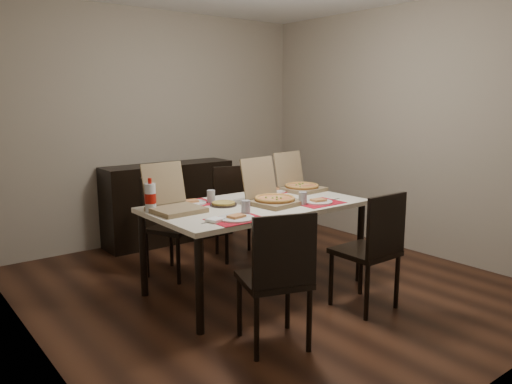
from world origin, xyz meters
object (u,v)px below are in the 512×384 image
chair_near_left (278,274)px  dining_table (256,211)px  soda_bottle (150,198)px  chair_far_left (167,221)px  pizza_box_center (272,197)px  dip_bowl (254,196)px  chair_near_right (373,246)px  sideboard (169,203)px  chair_far_right (236,208)px

chair_near_left → dining_table: bearing=59.4°
soda_bottle → chair_far_left: bearing=51.7°
pizza_box_center → dip_bowl: bearing=80.1°
chair_near_right → chair_far_left: 1.90m
sideboard → chair_far_left: 1.11m
chair_far_right → pizza_box_center: (-0.31, -0.96, 0.30)m
dining_table → chair_near_left: 1.10m
chair_far_right → dip_bowl: bearing=-112.0°
pizza_box_center → soda_bottle: 1.00m
sideboard → chair_far_right: chair_far_right is taller
chair_near_right → pizza_box_center: pizza_box_center is taller
chair_near_left → chair_far_right: size_ratio=1.00×
dining_table → chair_far_right: bearing=64.6°
chair_near_right → dip_bowl: size_ratio=7.50×
sideboard → chair_far_right: size_ratio=1.61×
dining_table → chair_far_left: bearing=117.8°
chair_far_left → pizza_box_center: bearing=-60.0°
chair_near_right → chair_far_right: 1.77m
dining_table → chair_far_left: (-0.42, 0.80, -0.17)m
dining_table → chair_far_right: size_ratio=1.94×
chair_near_left → pizza_box_center: bearing=52.2°
sideboard → dining_table: 1.79m
dip_bowl → soda_bottle: size_ratio=0.46×
sideboard → dip_bowl: bearing=-88.7°
dip_bowl → dining_table: bearing=-124.4°
sideboard → chair_far_left: size_ratio=1.61×
chair_far_right → chair_near_right: bearing=-89.4°
dip_bowl → sideboard: bearing=91.3°
pizza_box_center → soda_bottle: size_ratio=1.72×
dining_table → chair_near_left: (-0.55, -0.93, -0.17)m
chair_far_left → pizza_box_center: size_ratio=2.02×
chair_far_left → dip_bowl: chair_far_left is taller
chair_far_left → chair_far_right: bearing=4.4°
chair_near_right → chair_far_right: (-0.02, 1.77, 0.00)m
pizza_box_center → soda_bottle: (-0.94, 0.36, 0.05)m
chair_far_right → dip_bowl: size_ratio=7.50×
chair_far_left → soda_bottle: size_ratio=3.48×
chair_near_right → chair_far_left: (-0.85, 1.70, 0.00)m
chair_far_right → pizza_box_center: pizza_box_center is taller
chair_near_left → chair_far_left: bearing=85.7°
chair_near_left → chair_far_left: size_ratio=1.00×
chair_far_left → chair_far_right: (0.83, 0.06, 0.00)m
chair_near_left → soda_bottle: size_ratio=3.48×
chair_near_right → pizza_box_center: size_ratio=2.02×
chair_far_right → dip_bowl: (-0.26, -0.64, 0.25)m
soda_bottle → pizza_box_center: bearing=-21.1°
dining_table → sideboard: bearing=86.2°
chair_far_left → dip_bowl: bearing=-45.3°
pizza_box_center → soda_bottle: bearing=158.9°
chair_near_left → chair_far_left: same height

